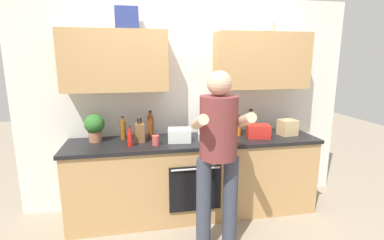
# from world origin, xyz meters

# --- Properties ---
(ground_plane) EXTENTS (12.00, 12.00, 0.00)m
(ground_plane) POSITION_xyz_m (0.00, 0.00, 0.00)
(ground_plane) COLOR gray
(back_wall_unit) EXTENTS (4.00, 0.38, 2.50)m
(back_wall_unit) POSITION_xyz_m (0.00, 0.27, 1.49)
(back_wall_unit) COLOR silver
(back_wall_unit) RESTS_ON ground
(counter) EXTENTS (2.84, 0.67, 0.90)m
(counter) POSITION_xyz_m (-0.00, -0.00, 0.45)
(counter) COLOR tan
(counter) RESTS_ON ground
(person_standing) EXTENTS (0.49, 0.45, 1.70)m
(person_standing) POSITION_xyz_m (0.08, -0.68, 1.01)
(person_standing) COLOR #383D4C
(person_standing) RESTS_ON ground
(bottle_vinegar) EXTENTS (0.07, 0.07, 0.31)m
(bottle_vinegar) POSITION_xyz_m (-0.48, 0.21, 1.03)
(bottle_vinegar) COLOR brown
(bottle_vinegar) RESTS_ON counter
(bottle_juice) EXTENTS (0.07, 0.07, 0.25)m
(bottle_juice) POSITION_xyz_m (0.54, 0.08, 1.00)
(bottle_juice) COLOR orange
(bottle_juice) RESTS_ON counter
(bottle_hotsauce) EXTENTS (0.06, 0.06, 0.22)m
(bottle_hotsauce) POSITION_xyz_m (-0.71, -0.11, 0.98)
(bottle_hotsauce) COLOR red
(bottle_hotsauce) RESTS_ON counter
(bottle_syrup) EXTENTS (0.06, 0.06, 0.27)m
(bottle_syrup) POSITION_xyz_m (-0.79, 0.17, 1.02)
(bottle_syrup) COLOR #8C4C14
(bottle_syrup) RESTS_ON counter
(bottle_oil) EXTENTS (0.08, 0.08, 0.29)m
(bottle_oil) POSITION_xyz_m (0.75, 0.21, 1.03)
(bottle_oil) COLOR olive
(bottle_oil) RESTS_ON counter
(cup_ceramic) EXTENTS (0.08, 0.08, 0.10)m
(cup_ceramic) POSITION_xyz_m (-0.45, -0.13, 0.95)
(cup_ceramic) COLOR #BF4C47
(cup_ceramic) RESTS_ON counter
(mixing_bowl) EXTENTS (0.29, 0.29, 0.08)m
(mixing_bowl) POSITION_xyz_m (0.17, -0.07, 0.94)
(mixing_bowl) COLOR silver
(mixing_bowl) RESTS_ON counter
(knife_block) EXTENTS (0.10, 0.14, 0.26)m
(knife_block) POSITION_xyz_m (-0.61, 0.04, 1.00)
(knife_block) COLOR brown
(knife_block) RESTS_ON counter
(potted_herb) EXTENTS (0.22, 0.22, 0.31)m
(potted_herb) POSITION_xyz_m (-1.10, 0.13, 1.08)
(potted_herb) COLOR #9E6647
(potted_herb) RESTS_ON counter
(grocery_bag_bread) EXTENTS (0.22, 0.20, 0.19)m
(grocery_bag_bread) POSITION_xyz_m (1.13, -0.01, 0.99)
(grocery_bag_bread) COLOR tan
(grocery_bag_bread) RESTS_ON counter
(grocery_bag_produce) EXTENTS (0.27, 0.23, 0.14)m
(grocery_bag_produce) POSITION_xyz_m (-0.18, -0.04, 0.97)
(grocery_bag_produce) COLOR silver
(grocery_bag_produce) RESTS_ON counter
(grocery_bag_crisps) EXTENTS (0.29, 0.24, 0.15)m
(grocery_bag_crisps) POSITION_xyz_m (0.74, -0.05, 0.97)
(grocery_bag_crisps) COLOR red
(grocery_bag_crisps) RESTS_ON counter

